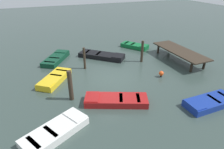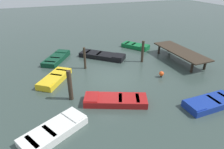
{
  "view_description": "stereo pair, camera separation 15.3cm",
  "coord_description": "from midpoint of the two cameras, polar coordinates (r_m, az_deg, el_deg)",
  "views": [
    {
      "loc": [
        11.82,
        -4.7,
        6.92
      ],
      "look_at": [
        0.0,
        0.0,
        0.35
      ],
      "focal_mm": 31.19,
      "sensor_mm": 36.0,
      "label": 1
    },
    {
      "loc": [
        11.87,
        -4.55,
        6.92
      ],
      "look_at": [
        0.0,
        0.0,
        0.35
      ],
      "focal_mm": 31.19,
      "sensor_mm": 36.0,
      "label": 2
    }
  ],
  "objects": [
    {
      "name": "marker_buoy",
      "position": [
        15.05,
        14.58,
        0.21
      ],
      "size": [
        0.36,
        0.36,
        0.48
      ],
      "color": "#262626",
      "rests_on": "ground_plane"
    },
    {
      "name": "mooring_piling_far_right",
      "position": [
        17.18,
        9.21,
        6.64
      ],
      "size": [
        0.22,
        0.22,
        1.9
      ],
      "primitive_type": "cylinder",
      "color": "#33281E",
      "rests_on": "ground_plane"
    },
    {
      "name": "rowboat_yellow",
      "position": [
        14.64,
        -16.19,
        -1.11
      ],
      "size": [
        3.15,
        2.77,
        0.46
      ],
      "rotation": [
        0.0,
        0.0,
        5.64
      ],
      "color": "gold",
      "rests_on": "ground_plane"
    },
    {
      "name": "rowboat_white",
      "position": [
        10.12,
        -16.05,
        -15.48
      ],
      "size": [
        2.68,
        3.45,
        0.46
      ],
      "rotation": [
        0.0,
        0.0,
        2.06
      ],
      "color": "silver",
      "rests_on": "ground_plane"
    },
    {
      "name": "rowboat_dark_green",
      "position": [
        18.18,
        -15.69,
        4.63
      ],
      "size": [
        3.47,
        2.84,
        0.46
      ],
      "rotation": [
        0.0,
        0.0,
        2.57
      ],
      "color": "#0C3823",
      "rests_on": "ground_plane"
    },
    {
      "name": "rowboat_green",
      "position": [
        20.8,
        7.15,
        8.32
      ],
      "size": [
        2.94,
        2.55,
        0.46
      ],
      "rotation": [
        0.0,
        0.0,
        0.62
      ],
      "color": "#0F602D",
      "rests_on": "ground_plane"
    },
    {
      "name": "mooring_piling_far_left",
      "position": [
        11.95,
        -11.87,
        -3.16
      ],
      "size": [
        0.27,
        0.27,
        1.95
      ],
      "primitive_type": "cylinder",
      "color": "#33281E",
      "rests_on": "ground_plane"
    },
    {
      "name": "rowboat_black",
      "position": [
        18.13,
        -2.57,
        5.59
      ],
      "size": [
        3.78,
        4.0,
        0.46
      ],
      "rotation": [
        0.0,
        0.0,
        0.84
      ],
      "color": "black",
      "rests_on": "ground_plane"
    },
    {
      "name": "rowboat_red",
      "position": [
        11.75,
        1.29,
        -7.48
      ],
      "size": [
        2.57,
        3.91,
        0.46
      ],
      "rotation": [
        0.0,
        0.0,
        4.32
      ],
      "color": "maroon",
      "rests_on": "ground_plane"
    },
    {
      "name": "mooring_piling_near_left",
      "position": [
        15.84,
        -7.73,
        4.73
      ],
      "size": [
        0.19,
        0.19,
        1.8
      ],
      "primitive_type": "cylinder",
      "color": "#33281E",
      "rests_on": "ground_plane"
    },
    {
      "name": "rowboat_blue",
      "position": [
        12.89,
        27.0,
        -7.41
      ],
      "size": [
        1.31,
        3.15,
        0.46
      ],
      "rotation": [
        0.0,
        0.0,
        4.73
      ],
      "color": "navy",
      "rests_on": "ground_plane"
    },
    {
      "name": "ground_plane",
      "position": [
        14.48,
        0.3,
        -1.23
      ],
      "size": [
        80.0,
        80.0,
        0.0
      ],
      "primitive_type": "plane",
      "color": "#33423D"
    },
    {
      "name": "dock_segment",
      "position": [
        18.29,
        19.71,
        6.29
      ],
      "size": [
        5.62,
        2.05,
        0.95
      ],
      "rotation": [
        0.0,
        0.0,
        0.02
      ],
      "color": "#33281E",
      "rests_on": "ground_plane"
    }
  ]
}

